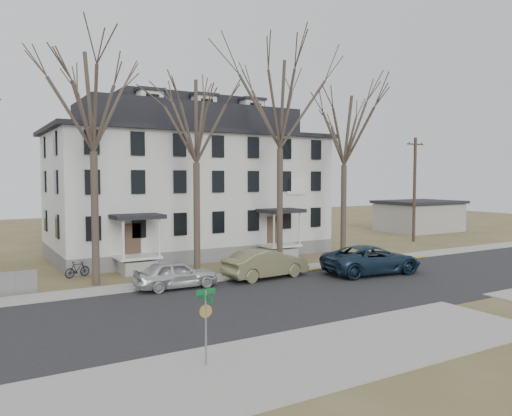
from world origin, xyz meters
TOP-DOWN VIEW (x-y plane):
  - ground at (0.00, 0.00)m, footprint 120.00×120.00m
  - main_road at (0.00, 2.00)m, footprint 120.00×10.00m
  - far_sidewalk at (0.00, 8.00)m, footprint 120.00×2.00m
  - near_sidewalk_left at (-8.00, -5.00)m, footprint 20.00×5.00m
  - yellow_curb at (5.00, 7.10)m, footprint 14.00×0.25m
  - boarding_house at (-2.00, 17.95)m, footprint 20.80×12.36m
  - distant_building at (26.00, 20.00)m, footprint 8.50×6.50m
  - tree_far_left at (-11.00, 9.80)m, footprint 8.40×8.40m
  - tree_mid_left at (-5.00, 9.80)m, footprint 7.80×7.80m
  - tree_center at (1.00, 9.80)m, footprint 9.00×9.00m
  - tree_mid_right at (6.50, 9.80)m, footprint 7.80×7.80m
  - utility_pole_far at (18.50, 14.00)m, footprint 2.00×0.28m
  - car_silver at (-7.59, 6.69)m, footprint 4.45×1.88m
  - car_tan at (-2.09, 6.57)m, footprint 5.30×2.25m
  - car_navy at (4.16, 4.42)m, footprint 6.46×3.61m
  - bicycle_left at (-7.93, 12.59)m, footprint 1.60×0.59m
  - bicycle_right at (-11.50, 12.33)m, footprint 1.63×0.96m
  - street_sign at (-10.84, -4.07)m, footprint 0.70×0.70m

SIDE VIEW (x-z plane):
  - ground at x=0.00m, z-range 0.00..0.00m
  - main_road at x=0.00m, z-range -0.02..0.02m
  - far_sidewalk at x=0.00m, z-range -0.04..0.04m
  - near_sidewalk_left at x=-8.00m, z-range -0.04..0.04m
  - yellow_curb at x=5.00m, z-range -0.03..0.03m
  - bicycle_left at x=-7.93m, z-range 0.00..0.84m
  - bicycle_right at x=-11.50m, z-range 0.00..0.94m
  - car_silver at x=-7.59m, z-range 0.00..1.50m
  - car_tan at x=-2.09m, z-range 0.00..1.70m
  - car_navy at x=4.16m, z-range 0.00..1.71m
  - street_sign at x=-10.84m, z-range 0.41..2.88m
  - distant_building at x=26.00m, z-range 0.00..3.35m
  - utility_pole_far at x=18.50m, z-range 0.15..9.65m
  - boarding_house at x=-2.00m, z-range -0.65..11.40m
  - tree_mid_left at x=-5.00m, z-range 3.23..15.97m
  - tree_mid_right at x=6.50m, z-range 3.23..15.97m
  - tree_far_left at x=-11.00m, z-range 3.48..17.20m
  - tree_center at x=1.00m, z-range 3.73..18.43m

